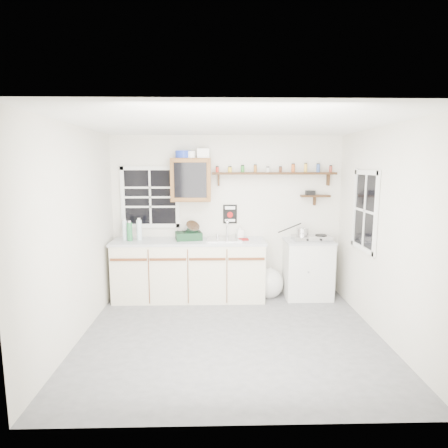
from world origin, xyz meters
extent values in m
cube|color=#535356|center=(0.00, 0.00, -0.01)|extent=(3.60, 3.20, 0.02)
cube|color=white|center=(0.00, 0.00, 2.51)|extent=(3.60, 3.20, 0.02)
cube|color=beige|center=(-1.81, 0.00, 1.25)|extent=(0.02, 3.20, 2.50)
cube|color=beige|center=(1.81, 0.00, 1.25)|extent=(0.02, 3.20, 2.50)
cube|color=beige|center=(0.00, 1.61, 1.25)|extent=(3.60, 0.02, 2.50)
cube|color=beige|center=(0.00, -1.61, 1.25)|extent=(3.60, 0.02, 2.50)
cube|color=beige|center=(-0.58, 1.30, 0.44)|extent=(2.27, 0.60, 0.88)
cube|color=#95989D|center=(-0.58, 1.30, 0.90)|extent=(2.31, 0.62, 0.04)
cube|color=brown|center=(-1.44, 0.99, 0.70)|extent=(0.53, 0.02, 0.03)
cube|color=brown|center=(-0.87, 0.99, 0.70)|extent=(0.53, 0.02, 0.03)
cube|color=brown|center=(-0.30, 0.99, 0.70)|extent=(0.53, 0.02, 0.03)
cube|color=brown|center=(0.27, 0.99, 0.70)|extent=(0.53, 0.02, 0.03)
cube|color=silver|center=(1.25, 1.33, 0.44)|extent=(0.70, 0.55, 0.88)
cube|color=#95989D|center=(1.25, 1.33, 0.90)|extent=(0.73, 0.57, 0.03)
cube|color=#B4B4B9|center=(-0.05, 1.30, 0.93)|extent=(0.52, 0.44, 0.03)
cylinder|color=#B4B4B9|center=(0.00, 1.46, 1.06)|extent=(0.02, 0.02, 0.28)
cylinder|color=#B4B4B9|center=(0.00, 1.40, 1.19)|extent=(0.02, 0.14, 0.02)
cube|color=brown|center=(-0.55, 1.45, 1.82)|extent=(0.60, 0.30, 0.65)
cube|color=black|center=(-0.55, 1.29, 1.82)|extent=(0.48, 0.02, 0.52)
cylinder|color=#1931A6|center=(-0.66, 1.45, 2.21)|extent=(0.24, 0.24, 0.11)
cube|color=white|center=(-0.36, 1.45, 2.22)|extent=(0.18, 0.15, 0.14)
cylinder|color=white|center=(-0.54, 1.40, 2.20)|extent=(0.12, 0.12, 0.10)
cube|color=black|center=(0.73, 1.51, 1.92)|extent=(1.91, 0.18, 0.04)
cube|color=black|center=(-0.13, 1.55, 1.82)|extent=(0.03, 0.10, 0.18)
cube|color=black|center=(1.58, 1.55, 1.82)|extent=(0.03, 0.10, 0.18)
cylinder|color=red|center=(-0.15, 1.51, 1.98)|extent=(0.05, 0.05, 0.08)
cylinder|color=black|center=(-0.15, 1.51, 2.02)|extent=(0.04, 0.04, 0.02)
cylinder|color=gold|center=(0.04, 1.51, 1.98)|extent=(0.06, 0.06, 0.08)
cylinder|color=black|center=(0.04, 1.51, 2.02)|extent=(0.05, 0.05, 0.02)
cylinder|color=#267226|center=(0.24, 1.51, 1.99)|extent=(0.06, 0.06, 0.10)
cylinder|color=black|center=(0.24, 1.51, 2.04)|extent=(0.05, 0.05, 0.02)
cylinder|color=#99591E|center=(0.43, 1.51, 1.99)|extent=(0.05, 0.05, 0.10)
cylinder|color=black|center=(0.43, 1.51, 2.05)|extent=(0.04, 0.04, 0.02)
cylinder|color=silver|center=(0.63, 1.51, 1.97)|extent=(0.05, 0.05, 0.07)
cylinder|color=black|center=(0.63, 1.51, 2.02)|extent=(0.05, 0.05, 0.02)
cylinder|color=#4C2614|center=(0.82, 1.51, 1.98)|extent=(0.04, 0.04, 0.08)
cylinder|color=black|center=(0.82, 1.51, 2.02)|extent=(0.04, 0.04, 0.02)
cylinder|color=#B24C19|center=(1.02, 1.51, 2.00)|extent=(0.05, 0.05, 0.12)
cylinder|color=black|center=(1.02, 1.51, 2.06)|extent=(0.05, 0.05, 0.02)
cylinder|color=gold|center=(1.21, 1.51, 2.00)|extent=(0.05, 0.05, 0.13)
cylinder|color=black|center=(1.21, 1.51, 2.07)|extent=(0.04, 0.04, 0.02)
cylinder|color=#334C8C|center=(1.41, 1.51, 2.00)|extent=(0.05, 0.05, 0.12)
cylinder|color=black|center=(1.41, 1.51, 2.07)|extent=(0.05, 0.05, 0.02)
cylinder|color=maroon|center=(1.60, 1.51, 1.98)|extent=(0.05, 0.05, 0.09)
cylinder|color=black|center=(1.60, 1.51, 2.04)|extent=(0.04, 0.04, 0.02)
cube|color=black|center=(1.38, 1.52, 1.57)|extent=(0.45, 0.15, 0.03)
cube|color=black|center=(1.38, 1.56, 1.49)|extent=(0.03, 0.08, 0.14)
cube|color=black|center=(1.30, 1.52, 1.62)|extent=(0.14, 0.10, 0.07)
cube|color=black|center=(0.05, 1.59, 1.28)|extent=(0.22, 0.01, 0.30)
cube|color=white|center=(0.05, 1.58, 1.38)|extent=(0.16, 0.00, 0.05)
cylinder|color=#A50C0C|center=(0.05, 1.58, 1.27)|extent=(0.09, 0.01, 0.09)
cube|color=white|center=(0.05, 1.58, 1.18)|extent=(0.16, 0.00, 0.04)
cube|color=black|center=(-1.20, 1.59, 1.55)|extent=(0.85, 0.02, 0.90)
cube|color=silver|center=(-1.20, 1.59, 1.55)|extent=(0.93, 0.03, 0.98)
cube|color=black|center=(1.79, 0.55, 1.45)|extent=(0.02, 0.70, 1.00)
cube|color=silver|center=(1.79, 0.55, 1.45)|extent=(0.03, 0.78, 1.08)
cylinder|color=silver|center=(-1.55, 1.32, 1.07)|extent=(0.07, 0.07, 0.30)
cylinder|color=white|center=(-1.55, 1.32, 1.23)|extent=(0.04, 0.04, 0.03)
cylinder|color=#246D3B|center=(-1.47, 1.27, 1.06)|extent=(0.08, 0.08, 0.27)
cylinder|color=white|center=(-1.47, 1.27, 1.21)|extent=(0.04, 0.04, 0.03)
cylinder|color=silver|center=(-1.34, 1.34, 1.07)|extent=(0.08, 0.08, 0.30)
cylinder|color=white|center=(-1.34, 1.34, 1.24)|extent=(0.04, 0.04, 0.03)
cube|color=black|center=(-0.59, 1.35, 0.98)|extent=(0.44, 0.36, 0.12)
cylinder|color=#B4B4B9|center=(-0.54, 1.35, 1.09)|extent=(0.31, 0.32, 0.23)
imported|color=silver|center=(0.20, 1.42, 1.02)|extent=(0.11, 0.11, 0.20)
cube|color=maroon|center=(0.24, 1.29, 0.93)|extent=(0.16, 0.14, 0.02)
cube|color=#B4B4B9|center=(1.29, 1.31, 0.95)|extent=(0.59, 0.33, 0.07)
cylinder|color=black|center=(1.15, 1.31, 0.99)|extent=(0.17, 0.17, 0.01)
cylinder|color=black|center=(1.43, 1.31, 0.99)|extent=(0.17, 0.17, 0.01)
cylinder|color=#B4B4B9|center=(1.15, 1.31, 1.04)|extent=(0.18, 0.18, 0.11)
cylinder|color=black|center=(0.96, 1.40, 1.08)|extent=(0.34, 0.14, 0.18)
ellipsoid|color=silver|center=(0.65, 1.36, 0.21)|extent=(0.44, 0.40, 0.46)
cone|color=silver|center=(0.67, 1.36, 0.42)|extent=(0.13, 0.13, 0.13)
camera|label=1|loc=(-0.19, -4.28, 2.03)|focal=30.00mm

